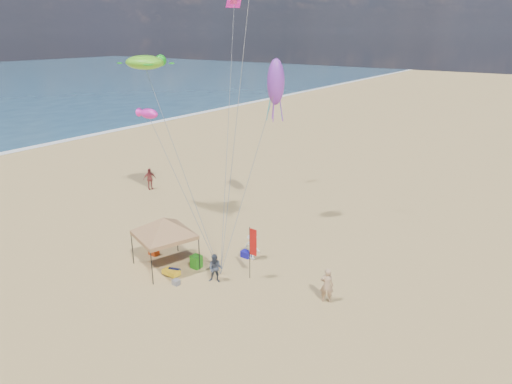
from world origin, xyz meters
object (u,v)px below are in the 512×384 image
(chair_green, at_px, (196,262))
(cooler_blue, at_px, (246,254))
(canopy_tent, at_px, (163,219))
(beach_cart, at_px, (171,272))
(cooler_red, at_px, (154,252))
(chair_yellow, at_px, (152,242))
(person_far_a, at_px, (150,179))
(person_near_b, at_px, (215,268))
(person_near_a, at_px, (327,285))
(person_near_c, at_px, (252,247))
(feather_flag, at_px, (252,245))

(chair_green, bearing_deg, cooler_blue, 59.72)
(canopy_tent, height_order, beach_cart, canopy_tent)
(cooler_red, xyz_separation_m, chair_yellow, (-0.80, 0.64, 0.16))
(person_far_a, bearing_deg, person_near_b, -98.14)
(cooler_red, xyz_separation_m, cooler_blue, (4.48, 2.82, 0.00))
(cooler_red, bearing_deg, person_near_b, -2.78)
(person_near_a, height_order, person_near_c, person_near_a)
(person_near_c, bearing_deg, person_near_b, 88.59)
(beach_cart, bearing_deg, cooler_red, 156.31)
(feather_flag, height_order, person_near_b, feather_flag)
(canopy_tent, height_order, cooler_red, canopy_tent)
(beach_cart, height_order, person_near_a, person_near_a)
(cooler_red, relative_size, chair_yellow, 0.77)
(person_far_a, bearing_deg, person_near_c, -87.57)
(canopy_tent, xyz_separation_m, person_far_a, (-10.43, 8.31, -1.89))
(cooler_red, bearing_deg, chair_green, 5.71)
(canopy_tent, distance_m, chair_green, 2.93)
(feather_flag, distance_m, chair_green, 3.62)
(person_near_a, bearing_deg, cooler_red, -16.89)
(chair_yellow, xyz_separation_m, person_near_c, (5.70, 2.19, 0.43))
(beach_cart, bearing_deg, cooler_blue, 63.48)
(canopy_tent, relative_size, person_near_a, 2.94)
(cooler_red, distance_m, person_far_a, 11.78)
(chair_yellow, height_order, person_near_a, person_near_a)
(feather_flag, height_order, person_near_c, feather_flag)
(feather_flag, xyz_separation_m, cooler_red, (-6.17, -1.08, -1.74))
(chair_green, height_order, person_near_c, person_near_c)
(beach_cart, xyz_separation_m, person_far_a, (-11.36, 8.86, 0.68))
(chair_green, distance_m, beach_cart, 1.50)
(canopy_tent, relative_size, cooler_blue, 9.42)
(canopy_tent, distance_m, person_near_b, 3.81)
(cooler_blue, relative_size, person_far_a, 0.31)
(feather_flag, relative_size, cooler_red, 5.33)
(person_near_a, bearing_deg, cooler_blue, -38.42)
(chair_green, bearing_deg, person_near_c, 53.20)
(chair_green, xyz_separation_m, person_far_a, (-11.85, 7.45, 0.53))
(beach_cart, distance_m, person_near_c, 4.63)
(chair_green, xyz_separation_m, beach_cart, (-0.49, -1.41, -0.15))
(cooler_red, xyz_separation_m, beach_cart, (2.52, -1.11, 0.01))
(chair_yellow, bearing_deg, chair_green, -5.06)
(cooler_blue, xyz_separation_m, chair_yellow, (-5.28, -2.18, 0.16))
(feather_flag, distance_m, person_near_a, 4.20)
(chair_yellow, xyz_separation_m, person_far_a, (-8.04, 7.11, 0.53))
(cooler_red, relative_size, person_far_a, 0.31)
(chair_yellow, relative_size, beach_cart, 0.78)
(canopy_tent, relative_size, person_far_a, 2.90)
(chair_green, xyz_separation_m, person_near_b, (1.81, -0.53, 0.41))
(feather_flag, distance_m, beach_cart, 4.59)
(cooler_blue, relative_size, person_near_c, 0.35)
(person_near_a, relative_size, person_near_c, 1.11)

